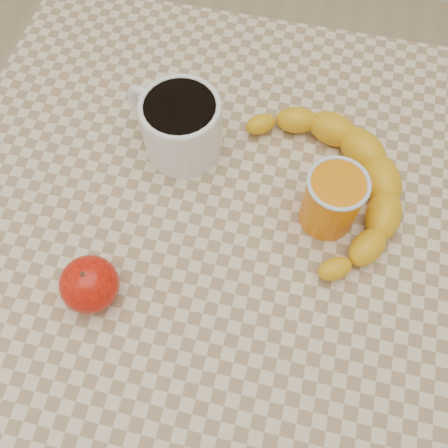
% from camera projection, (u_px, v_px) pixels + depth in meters
% --- Properties ---
extents(ground, '(3.00, 3.00, 0.00)m').
position_uv_depth(ground, '(224.00, 353.00, 1.33)').
color(ground, tan).
rests_on(ground, ground).
extents(table, '(0.80, 0.80, 0.75)m').
position_uv_depth(table, '(224.00, 256.00, 0.73)').
color(table, beige).
rests_on(table, ground).
extents(coffee_mug, '(0.16, 0.14, 0.09)m').
position_uv_depth(coffee_mug, '(180.00, 124.00, 0.67)').
color(coffee_mug, white).
rests_on(coffee_mug, table).
extents(orange_juice_glass, '(0.08, 0.08, 0.09)m').
position_uv_depth(orange_juice_glass, '(332.00, 200.00, 0.62)').
color(orange_juice_glass, orange).
rests_on(orange_juice_glass, table).
extents(apple, '(0.08, 0.08, 0.07)m').
position_uv_depth(apple, '(89.00, 284.00, 0.59)').
color(apple, '#900904').
rests_on(apple, table).
extents(banana, '(0.45, 0.48, 0.05)m').
position_uv_depth(banana, '(331.00, 183.00, 0.66)').
color(banana, gold).
rests_on(banana, table).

